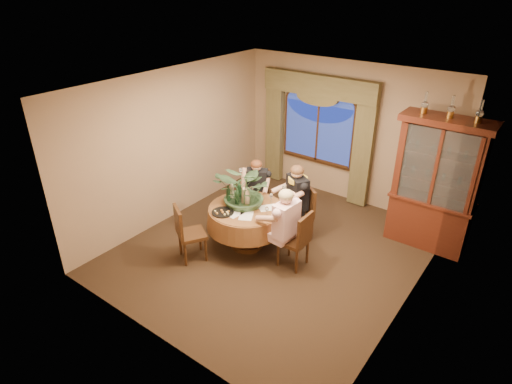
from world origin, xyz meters
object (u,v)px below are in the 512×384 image
Objects in this scene: oil_lamp_right at (480,111)px; chair_front_left at (192,233)px; person_scarf at (297,201)px; person_pink at (286,229)px; wine_bottle_2 at (239,189)px; chair_back_right at (298,214)px; centerpiece_plant at (246,169)px; oil_lamp_left at (425,103)px; person_back at (257,190)px; china_cabinet at (435,185)px; wine_bottle_1 at (237,197)px; oil_lamp_center at (452,107)px; stoneware_vase at (246,196)px; dining_table at (247,227)px; olive_bowl at (247,208)px; chair_back at (257,196)px; wine_bottle_3 at (228,194)px; chair_right at (293,239)px; wine_bottle_0 at (232,191)px.

oil_lamp_right reaches higher than chair_front_left.
oil_lamp_right reaches higher than person_scarf.
person_pink is 4.11× the size of wine_bottle_2.
chair_back_right is 1.28m from centerpiece_plant.
person_back is at bearing -155.92° from oil_lamp_left.
person_pink is (-1.60, -1.98, -0.45)m from china_cabinet.
china_cabinet reaches higher than wine_bottle_1.
oil_lamp_center is 3.46m from stoneware_vase.
person_back is 0.94m from wine_bottle_1.
chair_front_left is (-2.93, -2.71, -1.95)m from oil_lamp_center.
chair_back_right is 1.15m from wine_bottle_1.
wine_bottle_2 is at bearing 156.71° from centerpiece_plant.
dining_table is 3.99m from oil_lamp_right.
stoneware_vase reaches higher than dining_table.
person_pink is 8.46× the size of olive_bowl.
chair_back is 2.91× the size of wine_bottle_3.
wine_bottle_1 is at bearing -138.42° from oil_lamp_left.
oil_lamp_center is 3.61m from chair_back.
olive_bowl is at bearing 91.54° from person_back.
chair_front_left is at bearing 60.90° from person_back.
wine_bottle_1 is (-0.15, -0.05, 0.54)m from dining_table.
chair_right is 0.71× the size of person_pink.
oil_lamp_left is 1.00× the size of oil_lamp_center.
olive_bowl is 0.49× the size of wine_bottle_2.
wine_bottle_3 is (-0.39, -0.01, 0.14)m from olive_bowl.
chair_front_left is at bearing -101.40° from wine_bottle_3.
person_pink reaches higher than stoneware_vase.
chair_right is 0.80m from chair_back_right.
oil_lamp_left is 0.25× the size of person_pink.
olive_bowl is at bearing -140.79° from oil_lamp_center.
oil_lamp_left reaches higher than stoneware_vase.
oil_lamp_left is at bearing -103.13° from chair_back_right.
person_pink is at bearing -2.19° from olive_bowl.
oil_lamp_center reaches higher than wine_bottle_2.
centerpiece_plant is (-2.51, -1.81, 0.26)m from china_cabinet.
wine_bottle_2 is 0.26m from wine_bottle_3.
wine_bottle_1 is at bearing 93.49° from person_pink.
wine_bottle_0 is (-0.43, 0.13, 0.14)m from olive_bowl.
china_cabinet is 1.67× the size of person_pink.
wine_bottle_0 and wine_bottle_1 have the same top height.
chair_right is at bearing 151.11° from person_scarf.
china_cabinet reaches higher than person_back.
wine_bottle_3 is (-0.27, -0.15, -0.48)m from centerpiece_plant.
person_back is 0.90× the size of person_scarf.
oil_lamp_center is at bearing -109.53° from chair_back_right.
chair_right and chair_front_left have the same top height.
chair_back_right is 3.24× the size of stoneware_vase.
oil_lamp_left is at bearing 40.54° from centerpiece_plant.
oil_lamp_right is at bearing 70.41° from chair_front_left.
olive_bowl is (-2.78, -1.95, -1.66)m from oil_lamp_right.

